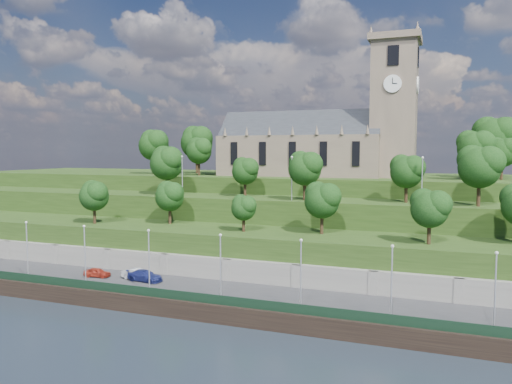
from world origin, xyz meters
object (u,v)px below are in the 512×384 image
at_px(church, 324,138).
at_px(car_left, 97,272).
at_px(car_right, 145,276).
at_px(car_middle, 137,274).

relative_size(church, car_left, 10.01).
bearing_deg(car_left, car_right, -92.05).
xyz_separation_m(church, car_right, (-16.29, -39.12, -19.76)).
distance_m(car_left, car_right, 7.70).
bearing_deg(car_right, church, -16.44).
distance_m(church, car_right, 46.76).
distance_m(car_left, car_middle, 6.20).
bearing_deg(car_middle, car_left, 105.85).
xyz_separation_m(church, car_middle, (-17.84, -38.72, -19.77)).
xyz_separation_m(car_left, car_right, (7.69, 0.43, 0.10)).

